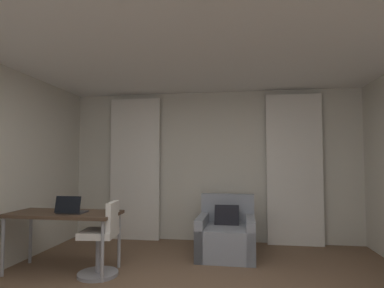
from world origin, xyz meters
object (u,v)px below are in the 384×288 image
object	(u,v)px
desk	(64,217)
laptop	(71,210)
desk_chair	(102,242)
armchair	(227,236)

from	to	relation	value
desk	laptop	size ratio (longest dim) A/B	4.24
desk_chair	laptop	xyz separation A→B (m)	(-0.40, -0.01, 0.39)
armchair	desk	world-z (taller)	armchair
desk_chair	laptop	world-z (taller)	laptop
laptop	desk	bearing A→B (deg)	152.32
armchair	desk_chair	distance (m)	1.79
desk	desk_chair	size ratio (longest dim) A/B	1.55
desk	desk_chair	distance (m)	0.60
laptop	desk_chair	bearing A→B (deg)	1.04
armchair	laptop	world-z (taller)	laptop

